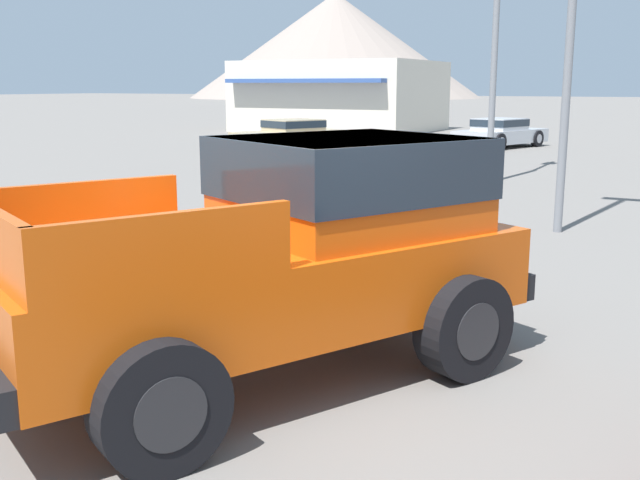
{
  "coord_description": "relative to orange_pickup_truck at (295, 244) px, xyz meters",
  "views": [
    {
      "loc": [
        2.93,
        -5.49,
        2.45
      ],
      "look_at": [
        -0.3,
        0.61,
        1.01
      ],
      "focal_mm": 42.0,
      "sensor_mm": 36.0,
      "label": 1
    }
  ],
  "objects": [
    {
      "name": "parked_car_tan",
      "position": [
        -11.0,
        18.97,
        -0.52
      ],
      "size": [
        3.44,
        4.72,
        1.18
      ],
      "rotation": [
        0.0,
        0.0,
        2.72
      ],
      "color": "tan",
      "rests_on": "ground_plane"
    },
    {
      "name": "orange_pickup_truck",
      "position": [
        0.0,
        0.0,
        0.0
      ],
      "size": [
        3.75,
        5.01,
        2.0
      ],
      "rotation": [
        0.0,
        0.0,
        -0.46
      ],
      "color": "#CC4C0C",
      "rests_on": "ground_plane"
    },
    {
      "name": "storefront_building",
      "position": [
        -15.17,
        31.52,
        0.72
      ],
      "size": [
        9.64,
        8.57,
        3.66
      ],
      "color": "beige",
      "rests_on": "ground_plane"
    },
    {
      "name": "traffic_light_main",
      "position": [
        -1.97,
        14.52,
        3.02
      ],
      "size": [
        0.38,
        3.13,
        6.0
      ],
      "rotation": [
        0.0,
        0.0,
        1.57
      ],
      "color": "slate",
      "rests_on": "ground_plane"
    },
    {
      "name": "parked_car_silver",
      "position": [
        -4.56,
        24.33,
        -0.53
      ],
      "size": [
        3.02,
        4.62,
        1.15
      ],
      "rotation": [
        0.0,
        0.0,
        5.96
      ],
      "color": "#B7BABF",
      "rests_on": "ground_plane"
    },
    {
      "name": "ground_plane",
      "position": [
        0.17,
        0.11,
        -1.12
      ],
      "size": [
        320.0,
        320.0,
        0.0
      ],
      "primitive_type": "plane",
      "color": "slate"
    }
  ]
}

